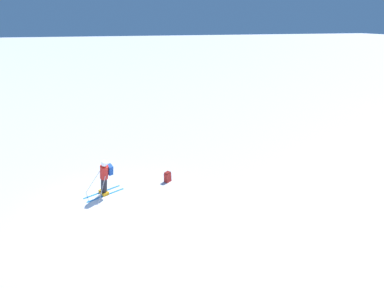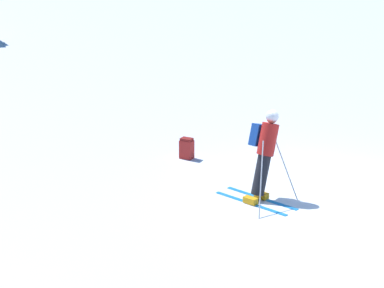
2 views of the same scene
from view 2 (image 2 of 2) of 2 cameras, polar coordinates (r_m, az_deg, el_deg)
name	(u,v)px [view 2 (image 2 of 2)]	position (r m, az deg, el deg)	size (l,w,h in m)	color
ground_plane	(314,192)	(13.41, 10.76, -4.20)	(300.00, 300.00, 0.00)	white
skier	(265,150)	(12.66, 6.48, -0.50)	(1.40, 1.74, 1.82)	#1E7AC6
spare_backpack	(187,148)	(15.08, -0.48, -0.40)	(0.36, 0.37, 0.50)	#AD231E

